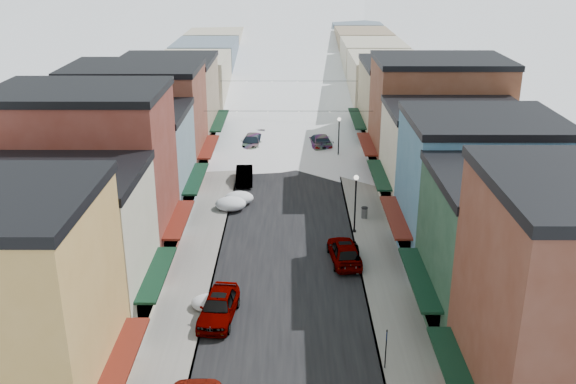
{
  "coord_description": "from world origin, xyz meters",
  "views": [
    {
      "loc": [
        0.18,
        -20.69,
        20.96
      ],
      "look_at": [
        0.0,
        26.84,
        2.83
      ],
      "focal_mm": 40.0,
      "sensor_mm": 36.0,
      "label": 1
    }
  ],
  "objects_px": {
    "car_dark_hatch": "(244,175)",
    "trash_can": "(364,213)",
    "car_green_sedan": "(347,254)",
    "streetlamp_near": "(356,196)",
    "car_silver_sedan": "(219,306)"
  },
  "relations": [
    {
      "from": "car_silver_sedan",
      "to": "car_dark_hatch",
      "type": "height_order",
      "value": "car_silver_sedan"
    },
    {
      "from": "car_green_sedan",
      "to": "trash_can",
      "type": "bearing_deg",
      "value": -104.26
    },
    {
      "from": "car_green_sedan",
      "to": "streetlamp_near",
      "type": "distance_m",
      "value": 5.71
    },
    {
      "from": "car_silver_sedan",
      "to": "trash_can",
      "type": "relative_size",
      "value": 5.38
    },
    {
      "from": "trash_can",
      "to": "car_green_sedan",
      "type": "bearing_deg",
      "value": -104.7
    },
    {
      "from": "car_dark_hatch",
      "to": "car_green_sedan",
      "type": "relative_size",
      "value": 1.05
    },
    {
      "from": "car_dark_hatch",
      "to": "trash_can",
      "type": "height_order",
      "value": "car_dark_hatch"
    },
    {
      "from": "car_dark_hatch",
      "to": "car_green_sedan",
      "type": "height_order",
      "value": "car_dark_hatch"
    },
    {
      "from": "car_silver_sedan",
      "to": "car_dark_hatch",
      "type": "distance_m",
      "value": 24.1
    },
    {
      "from": "car_dark_hatch",
      "to": "trash_can",
      "type": "bearing_deg",
      "value": -43.47
    },
    {
      "from": "car_dark_hatch",
      "to": "trash_can",
      "type": "relative_size",
      "value": 4.84
    },
    {
      "from": "car_silver_sedan",
      "to": "streetlamp_near",
      "type": "bearing_deg",
      "value": 59.18
    },
    {
      "from": "car_silver_sedan",
      "to": "car_green_sedan",
      "type": "bearing_deg",
      "value": 47.37
    },
    {
      "from": "car_green_sedan",
      "to": "trash_can",
      "type": "height_order",
      "value": "car_green_sedan"
    },
    {
      "from": "trash_can",
      "to": "streetlamp_near",
      "type": "distance_m",
      "value": 3.86
    }
  ]
}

